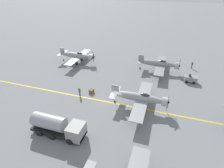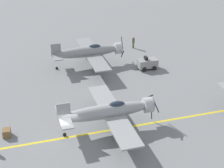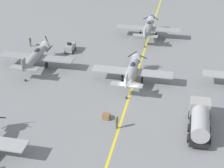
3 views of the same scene
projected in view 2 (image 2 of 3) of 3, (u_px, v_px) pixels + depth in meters
name	position (u px, v px, depth m)	size (l,w,h in m)	color
ground_plane	(65.00, 138.00, 36.13)	(400.00, 400.00, 0.00)	slate
taxiway_stripe	(65.00, 138.00, 36.13)	(0.30, 160.00, 0.01)	yellow
airplane_mid_center	(109.00, 111.00, 36.66)	(12.00, 9.98, 3.65)	#929497
airplane_mid_left	(89.00, 52.00, 50.49)	(12.00, 9.98, 3.72)	gray
tow_tractor	(147.00, 63.00, 50.05)	(1.57, 2.60, 1.79)	gray
ground_crew_inspecting	(133.00, 42.00, 56.74)	(0.40, 0.40, 1.82)	#515638
supply_crate_by_tanker	(7.00, 133.00, 36.23)	(0.91, 0.76, 0.76)	brown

